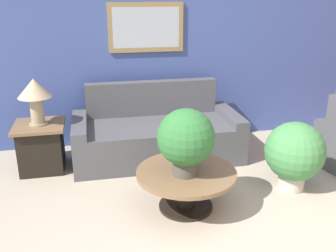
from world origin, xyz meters
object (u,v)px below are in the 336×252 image
object	(u,v)px
potted_plant_floor	(294,153)
couch_main	(157,135)
side_table	(41,146)
table_lamp	(35,93)
coffee_table	(186,181)
potted_plant_on_table	(186,139)

from	to	relation	value
potted_plant_floor	couch_main	bearing A→B (deg)	138.09
couch_main	side_table	size ratio (longest dim) A/B	3.61
table_lamp	couch_main	bearing A→B (deg)	3.58
coffee_table	potted_plant_floor	size ratio (longest dim) A/B	1.28
table_lamp	potted_plant_floor	xyz separation A→B (m)	(2.75, -1.08, -0.54)
table_lamp	side_table	bearing A→B (deg)	180.00
coffee_table	table_lamp	bearing A→B (deg)	141.04
coffee_table	table_lamp	xyz separation A→B (m)	(-1.50, 1.22, 0.67)
potted_plant_floor	side_table	bearing A→B (deg)	158.52
coffee_table	side_table	xyz separation A→B (m)	(-1.50, 1.22, 0.00)
side_table	coffee_table	bearing A→B (deg)	-38.96
coffee_table	side_table	distance (m)	1.94
couch_main	potted_plant_on_table	bearing A→B (deg)	-88.39
side_table	potted_plant_on_table	xyz separation A→B (m)	(1.48, -1.27, 0.47)
potted_plant_on_table	coffee_table	bearing A→B (deg)	66.12
couch_main	coffee_table	size ratio (longest dim) A/B	2.15
table_lamp	potted_plant_floor	size ratio (longest dim) A/B	0.71
coffee_table	potted_plant_on_table	world-z (taller)	potted_plant_on_table
side_table	potted_plant_floor	xyz separation A→B (m)	(2.75, -1.08, 0.13)
potted_plant_on_table	potted_plant_floor	world-z (taller)	potted_plant_on_table
coffee_table	side_table	bearing A→B (deg)	141.04
coffee_table	potted_plant_on_table	size ratio (longest dim) A/B	1.52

